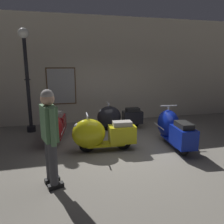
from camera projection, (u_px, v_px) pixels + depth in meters
ground_plane at (128, 151)px, 5.62m from camera, size 60.00×60.00×0.00m
showroom_back_wall at (97, 70)px, 8.24m from camera, size 18.00×0.63×3.88m
scooter_0 at (55, 128)px, 6.13m from camera, size 0.72×1.67×0.99m
scooter_1 at (99, 134)px, 5.55m from camera, size 1.64×0.57×0.99m
scooter_2 at (116, 117)px, 7.36m from camera, size 1.55×0.50×0.94m
scooter_3 at (172, 128)px, 5.98m from camera, size 0.65×1.77×1.06m
lamppost at (27, 73)px, 6.85m from camera, size 0.32×0.32×3.25m
visitor_0 at (50, 132)px, 3.84m from camera, size 0.36×0.59×1.79m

